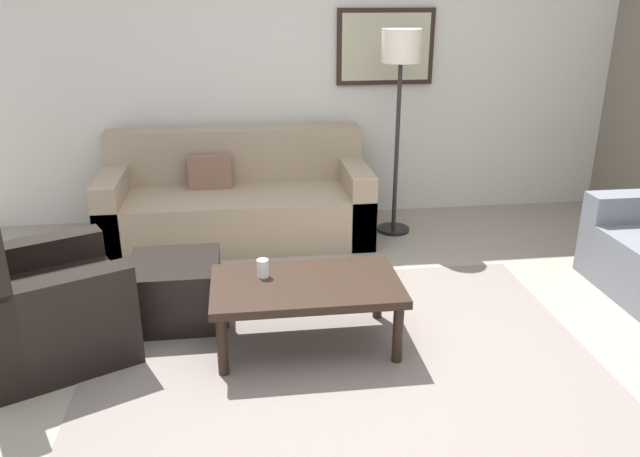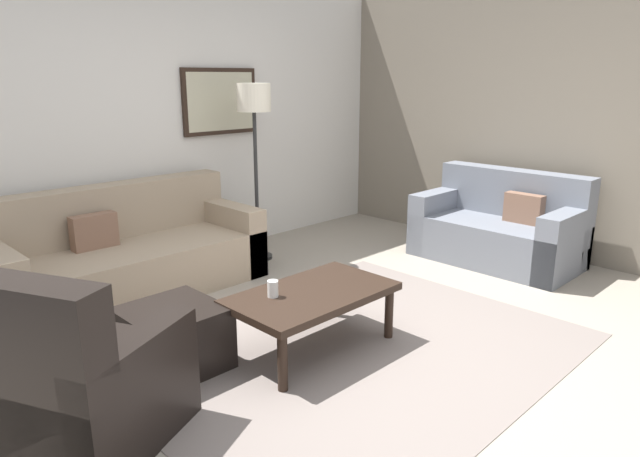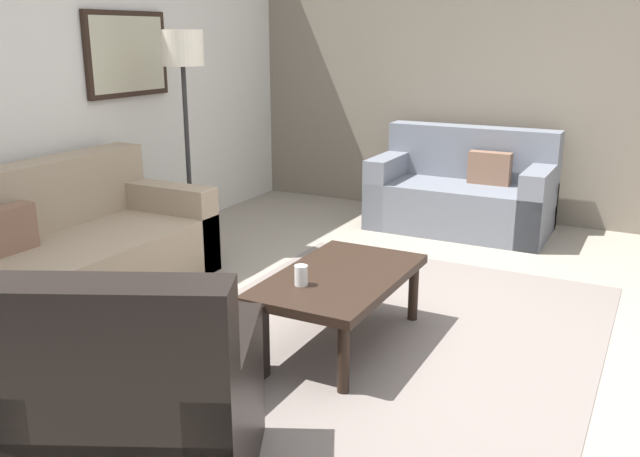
{
  "view_description": "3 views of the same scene",
  "coord_description": "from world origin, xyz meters",
  "px_view_note": "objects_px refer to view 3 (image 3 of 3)",
  "views": [
    {
      "loc": [
        -0.53,
        -3.06,
        1.99
      ],
      "look_at": [
        -0.07,
        0.46,
        0.64
      ],
      "focal_mm": 35.15,
      "sensor_mm": 36.0,
      "label": 1
    },
    {
      "loc": [
        -2.57,
        -2.28,
        1.77
      ],
      "look_at": [
        -0.11,
        0.2,
        0.82
      ],
      "focal_mm": 31.55,
      "sensor_mm": 36.0,
      "label": 2
    },
    {
      "loc": [
        -3.34,
        -1.32,
        1.69
      ],
      "look_at": [
        -0.13,
        0.35,
        0.64
      ],
      "focal_mm": 37.97,
      "sensor_mm": 36.0,
      "label": 3
    }
  ],
  "objects_px": {
    "lamp_standing": "(183,71)",
    "couch_loveseat": "(464,194)",
    "coffee_table": "(340,283)",
    "framed_artwork": "(127,54)",
    "couch_main": "(43,262)",
    "ottoman": "(190,350)",
    "armchair_leather": "(139,426)",
    "cup": "(301,275)"
  },
  "relations": [
    {
      "from": "ottoman",
      "to": "framed_artwork",
      "type": "bearing_deg",
      "value": 47.08
    },
    {
      "from": "cup",
      "to": "couch_loveseat",
      "type": "bearing_deg",
      "value": -1.07
    },
    {
      "from": "ottoman",
      "to": "lamp_standing",
      "type": "bearing_deg",
      "value": 37.62
    },
    {
      "from": "couch_main",
      "to": "cup",
      "type": "relative_size",
      "value": 20.34
    },
    {
      "from": "couch_loveseat",
      "to": "framed_artwork",
      "type": "height_order",
      "value": "framed_artwork"
    },
    {
      "from": "couch_loveseat",
      "to": "cup",
      "type": "relative_size",
      "value": 14.17
    },
    {
      "from": "ottoman",
      "to": "framed_artwork",
      "type": "relative_size",
      "value": 0.65
    },
    {
      "from": "cup",
      "to": "framed_artwork",
      "type": "relative_size",
      "value": 0.13
    },
    {
      "from": "lamp_standing",
      "to": "coffee_table",
      "type": "bearing_deg",
      "value": -118.61
    },
    {
      "from": "ottoman",
      "to": "lamp_standing",
      "type": "relative_size",
      "value": 0.33
    },
    {
      "from": "armchair_leather",
      "to": "lamp_standing",
      "type": "relative_size",
      "value": 0.62
    },
    {
      "from": "couch_main",
      "to": "couch_loveseat",
      "type": "bearing_deg",
      "value": -31.17
    },
    {
      "from": "armchair_leather",
      "to": "ottoman",
      "type": "bearing_deg",
      "value": 25.47
    },
    {
      "from": "couch_loveseat",
      "to": "lamp_standing",
      "type": "distance_m",
      "value": 2.65
    },
    {
      "from": "lamp_standing",
      "to": "framed_artwork",
      "type": "height_order",
      "value": "framed_artwork"
    },
    {
      "from": "armchair_leather",
      "to": "lamp_standing",
      "type": "height_order",
      "value": "lamp_standing"
    },
    {
      "from": "couch_main",
      "to": "coffee_table",
      "type": "height_order",
      "value": "couch_main"
    },
    {
      "from": "couch_loveseat",
      "to": "armchair_leather",
      "type": "height_order",
      "value": "armchair_leather"
    },
    {
      "from": "couch_loveseat",
      "to": "ottoman",
      "type": "relative_size",
      "value": 2.73
    },
    {
      "from": "couch_main",
      "to": "cup",
      "type": "height_order",
      "value": "couch_main"
    },
    {
      "from": "couch_main",
      "to": "ottoman",
      "type": "xyz_separation_m",
      "value": [
        -0.41,
        -1.47,
        -0.1
      ]
    },
    {
      "from": "couch_main",
      "to": "armchair_leather",
      "type": "distance_m",
      "value": 2.16
    },
    {
      "from": "armchair_leather",
      "to": "cup",
      "type": "relative_size",
      "value": 9.88
    },
    {
      "from": "couch_main",
      "to": "couch_loveseat",
      "type": "height_order",
      "value": "same"
    },
    {
      "from": "ottoman",
      "to": "framed_artwork",
      "type": "distance_m",
      "value": 2.9
    },
    {
      "from": "couch_loveseat",
      "to": "coffee_table",
      "type": "relative_size",
      "value": 1.39
    },
    {
      "from": "cup",
      "to": "framed_artwork",
      "type": "distance_m",
      "value": 2.73
    },
    {
      "from": "couch_loveseat",
      "to": "coffee_table",
      "type": "xyz_separation_m",
      "value": [
        -2.65,
        -0.05,
        0.06
      ]
    },
    {
      "from": "armchair_leather",
      "to": "framed_artwork",
      "type": "height_order",
      "value": "framed_artwork"
    },
    {
      "from": "armchair_leather",
      "to": "cup",
      "type": "height_order",
      "value": "armchair_leather"
    },
    {
      "from": "framed_artwork",
      "to": "lamp_standing",
      "type": "bearing_deg",
      "value": -89.79
    },
    {
      "from": "coffee_table",
      "to": "framed_artwork",
      "type": "distance_m",
      "value": 2.77
    },
    {
      "from": "couch_loveseat",
      "to": "cup",
      "type": "height_order",
      "value": "couch_loveseat"
    },
    {
      "from": "cup",
      "to": "lamp_standing",
      "type": "height_order",
      "value": "lamp_standing"
    },
    {
      "from": "ottoman",
      "to": "cup",
      "type": "bearing_deg",
      "value": -29.94
    },
    {
      "from": "couch_main",
      "to": "ottoman",
      "type": "distance_m",
      "value": 1.53
    },
    {
      "from": "armchair_leather",
      "to": "ottoman",
      "type": "distance_m",
      "value": 0.83
    },
    {
      "from": "lamp_standing",
      "to": "couch_loveseat",
      "type": "bearing_deg",
      "value": -45.76
    },
    {
      "from": "armchair_leather",
      "to": "lamp_standing",
      "type": "xyz_separation_m",
      "value": [
        2.51,
        1.71,
        1.1
      ]
    },
    {
      "from": "cup",
      "to": "lamp_standing",
      "type": "distance_m",
      "value": 2.27
    },
    {
      "from": "coffee_table",
      "to": "ottoman",
      "type": "bearing_deg",
      "value": 151.92
    },
    {
      "from": "couch_loveseat",
      "to": "framed_artwork",
      "type": "bearing_deg",
      "value": 126.67
    }
  ]
}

